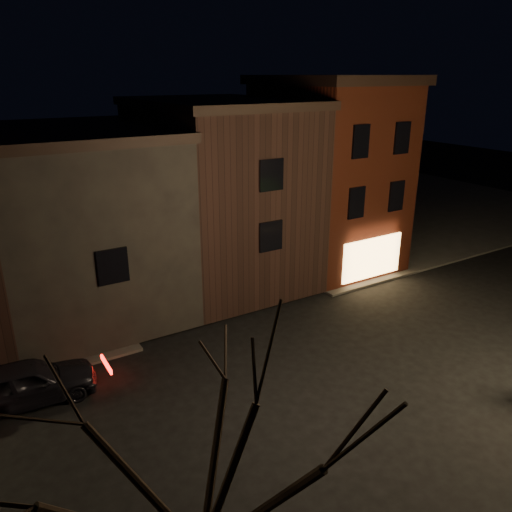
# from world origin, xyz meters

# --- Properties ---
(ground) EXTENTS (120.00, 120.00, 0.00)m
(ground) POSITION_xyz_m (0.00, 0.00, 0.00)
(ground) COLOR black
(ground) RESTS_ON ground
(sidewalk_far_right) EXTENTS (30.00, 30.00, 0.12)m
(sidewalk_far_right) POSITION_xyz_m (20.00, 20.00, 0.06)
(sidewalk_far_right) COLOR #2D2B28
(sidewalk_far_right) RESTS_ON ground
(corner_building) EXTENTS (6.50, 8.50, 10.50)m
(corner_building) POSITION_xyz_m (8.00, 9.47, 5.40)
(corner_building) COLOR #45170C
(corner_building) RESTS_ON ground
(row_building_a) EXTENTS (7.30, 10.30, 9.40)m
(row_building_a) POSITION_xyz_m (1.50, 10.50, 4.83)
(row_building_a) COLOR black
(row_building_a) RESTS_ON ground
(row_building_b) EXTENTS (7.80, 10.30, 8.40)m
(row_building_b) POSITION_xyz_m (-5.75, 10.50, 4.33)
(row_building_b) COLOR black
(row_building_b) RESTS_ON ground
(bare_tree_left) EXTENTS (5.60, 5.60, 7.50)m
(bare_tree_left) POSITION_xyz_m (-8.00, -7.00, 5.43)
(bare_tree_left) COLOR black
(bare_tree_left) RESTS_ON sidewalk_near_left
(parked_car_a) EXTENTS (4.63, 2.12, 1.54)m
(parked_car_a) POSITION_xyz_m (-9.48, 3.81, 0.77)
(parked_car_a) COLOR black
(parked_car_a) RESTS_ON ground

